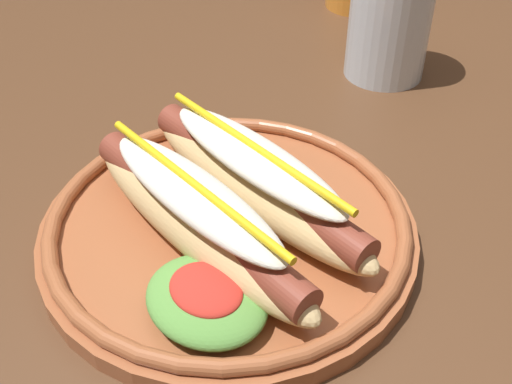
# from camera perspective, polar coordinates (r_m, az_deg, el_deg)

# --- Properties ---
(dining_table) EXTENTS (1.30, 0.86, 0.74)m
(dining_table) POSITION_cam_1_polar(r_m,az_deg,el_deg) (0.66, 8.74, -3.17)
(dining_table) COLOR #51331E
(dining_table) RESTS_ON ground_plane
(hot_dog_plate) EXTENTS (0.29, 0.29, 0.08)m
(hot_dog_plate) POSITION_cam_1_polar(r_m,az_deg,el_deg) (0.47, -2.62, -2.37)
(hot_dog_plate) COLOR #9E5633
(hot_dog_plate) RESTS_ON dining_table
(water_cup) EXTENTS (0.09, 0.09, 0.13)m
(water_cup) POSITION_cam_1_polar(r_m,az_deg,el_deg) (0.69, 12.08, 15.33)
(water_cup) COLOR silver
(water_cup) RESTS_ON dining_table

